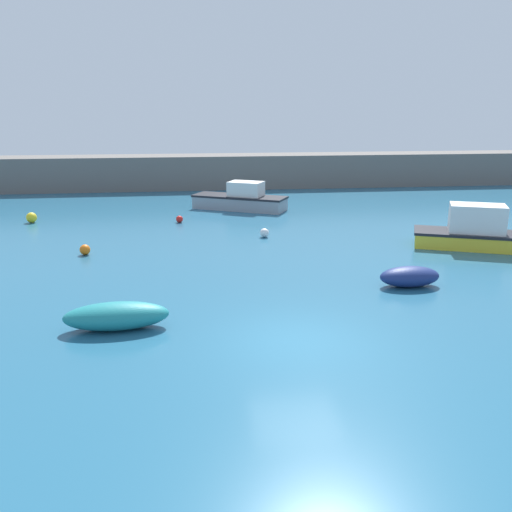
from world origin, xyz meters
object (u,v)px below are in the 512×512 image
(rowboat_blue_near, at_px, (116,316))
(mooring_buoy_yellow, at_px, (32,218))
(motorboat_with_cabin, at_px, (241,199))
(mooring_buoy_orange, at_px, (85,250))
(mooring_buoy_red, at_px, (179,219))
(fishing_dinghy_green, at_px, (410,277))
(cabin_cruiser_white, at_px, (483,233))
(mooring_buoy_white, at_px, (264,233))

(rowboat_blue_near, xyz_separation_m, mooring_buoy_yellow, (-6.25, 15.96, -0.11))
(motorboat_with_cabin, relative_size, mooring_buoy_orange, 13.10)
(rowboat_blue_near, xyz_separation_m, motorboat_with_cabin, (5.43, 18.52, 0.22))
(mooring_buoy_red, bearing_deg, motorboat_with_cabin, 43.39)
(fishing_dinghy_green, xyz_separation_m, mooring_buoy_orange, (-12.11, 5.88, -0.14))
(cabin_cruiser_white, xyz_separation_m, mooring_buoy_yellow, (-21.40, 8.34, -0.41))
(rowboat_blue_near, bearing_deg, cabin_cruiser_white, 24.17)
(motorboat_with_cabin, relative_size, mooring_buoy_white, 13.58)
(fishing_dinghy_green, distance_m, mooring_buoy_red, 14.70)
(mooring_buoy_white, bearing_deg, motorboat_with_cabin, 92.88)
(mooring_buoy_white, distance_m, mooring_buoy_yellow, 13.06)
(rowboat_blue_near, bearing_deg, mooring_buoy_red, 80.96)
(rowboat_blue_near, distance_m, cabin_cruiser_white, 16.96)
(mooring_buoy_red, xyz_separation_m, mooring_buoy_orange, (-3.98, -6.36, 0.04))
(mooring_buoy_red, bearing_deg, mooring_buoy_orange, -122.01)
(motorboat_with_cabin, xyz_separation_m, cabin_cruiser_white, (9.72, -10.89, 0.08))
(fishing_dinghy_green, bearing_deg, mooring_buoy_orange, -26.80)
(fishing_dinghy_green, bearing_deg, mooring_buoy_white, -64.73)
(motorboat_with_cabin, height_order, mooring_buoy_yellow, motorboat_with_cabin)
(rowboat_blue_near, height_order, fishing_dinghy_green, rowboat_blue_near)
(cabin_cruiser_white, xyz_separation_m, mooring_buoy_white, (-9.34, 3.34, -0.48))
(fishing_dinghy_green, distance_m, mooring_buoy_orange, 13.47)
(rowboat_blue_near, distance_m, mooring_buoy_white, 12.41)
(motorboat_with_cabin, relative_size, cabin_cruiser_white, 0.91)
(rowboat_blue_near, xyz_separation_m, mooring_buoy_orange, (-2.27, 8.64, -0.17))
(cabin_cruiser_white, bearing_deg, mooring_buoy_orange, -161.08)
(fishing_dinghy_green, relative_size, mooring_buoy_red, 5.82)
(fishing_dinghy_green, height_order, mooring_buoy_yellow, fishing_dinghy_green)
(mooring_buoy_yellow, distance_m, mooring_buoy_red, 8.02)
(rowboat_blue_near, relative_size, fishing_dinghy_green, 1.40)
(cabin_cruiser_white, height_order, mooring_buoy_red, cabin_cruiser_white)
(mooring_buoy_orange, bearing_deg, mooring_buoy_red, 57.99)
(cabin_cruiser_white, xyz_separation_m, mooring_buoy_red, (-13.44, 7.38, -0.50))
(motorboat_with_cabin, height_order, mooring_buoy_orange, motorboat_with_cabin)
(fishing_dinghy_green, xyz_separation_m, mooring_buoy_white, (-4.03, 8.21, -0.14))
(rowboat_blue_near, relative_size, cabin_cruiser_white, 0.47)
(motorboat_with_cabin, height_order, cabin_cruiser_white, cabin_cruiser_white)
(fishing_dinghy_green, height_order, cabin_cruiser_white, cabin_cruiser_white)
(cabin_cruiser_white, bearing_deg, mooring_buoy_red, 173.49)
(cabin_cruiser_white, distance_m, mooring_buoy_red, 15.34)
(rowboat_blue_near, height_order, mooring_buoy_orange, rowboat_blue_near)
(rowboat_blue_near, relative_size, motorboat_with_cabin, 0.52)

